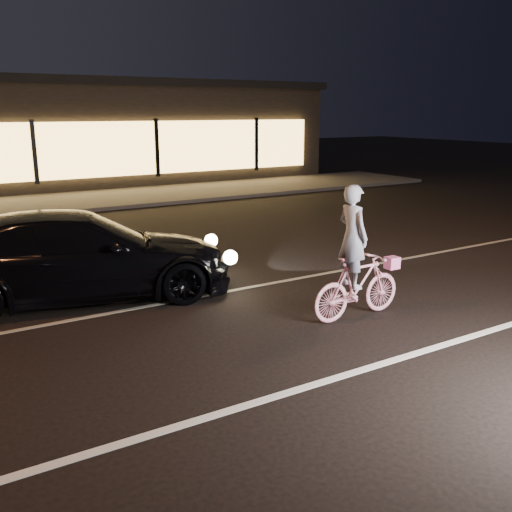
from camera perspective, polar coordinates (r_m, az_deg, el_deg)
ground at (r=7.88m, az=0.92°, el=-8.00°), size 90.00×90.00×0.00m
lane_stripe_near at (r=6.78m, az=7.91°, el=-12.01°), size 60.00×0.12×0.01m
lane_stripe_far at (r=9.52m, az=-5.58°, el=-4.04°), size 60.00×0.10×0.01m
sidewalk at (r=19.76m, az=-19.88°, el=4.96°), size 30.00×4.00×0.12m
storefront at (r=25.43m, az=-23.21°, el=11.33°), size 25.40×8.42×4.20m
cyclist at (r=8.46m, az=9.99°, el=-1.56°), size 1.59×0.55×2.00m
sedan at (r=9.66m, az=-17.33°, el=0.04°), size 5.28×3.10×1.44m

